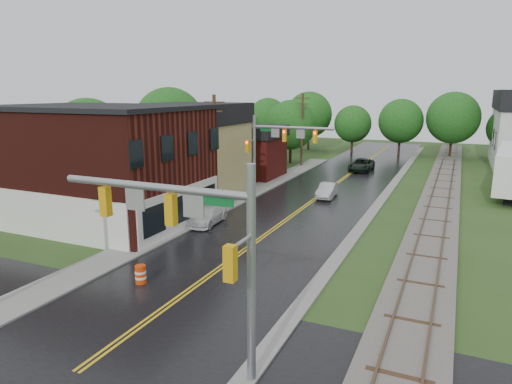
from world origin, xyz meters
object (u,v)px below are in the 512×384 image
Objects in this scene: tree_left_b at (170,124)px; tree_left_c at (236,131)px; traffic_signal_near at (191,228)px; brick_building at (99,164)px; tree_left_e at (292,126)px; construction_barrel at (141,275)px; utility_pole_b at (215,149)px; pickup_white at (208,215)px; tree_left_a at (89,137)px; suv_dark at (362,165)px; utility_pole_c at (302,129)px; sedan_silver at (327,191)px; traffic_signal_far at (276,141)px.

tree_left_c is at bearing 63.44° from tree_left_b.
brick_building is at bearing 140.83° from traffic_signal_near.
brick_building is at bearing -86.86° from tree_left_c.
tree_left_e reaches higher than construction_barrel.
tree_left_b is at bearing 107.61° from brick_building.
utility_pole_b reaches higher than construction_barrel.
tree_left_e is at bearing 93.36° from pickup_white.
tree_left_a is 1.68× the size of suv_dark.
traffic_signal_near is 45.59m from tree_left_e.
pickup_white is (-8.27, 15.16, -4.36)m from traffic_signal_near.
construction_barrel is at bearing 141.60° from traffic_signal_near.
pickup_white is (7.68, 2.16, -3.54)m from brick_building.
tree_left_b is at bearing -132.39° from utility_pole_c.
pickup_white is (2.00, -26.84, -4.11)m from utility_pole_c.
pickup_white is at bearing 15.71° from brick_building.
brick_building is 1.75× the size of tree_left_e.
tree_left_a is 30.29m from suv_dark.
suv_dark is at bearing 73.40° from pickup_white.
utility_pole_b is 13.05m from tree_left_a.
sedan_silver is 22.04m from construction_barrel.
traffic_signal_near is at bearing -38.40° from construction_barrel.
traffic_signal_far is (9.01, 12.00, 0.82)m from brick_building.
utility_pole_b is 23.27m from suv_dark.
tree_left_c is 18.90m from sedan_silver.
traffic_signal_near is at bearing -40.47° from tree_left_a.
utility_pole_b and utility_pole_c have the same top height.
tree_left_a reaches higher than construction_barrel.
brick_building is 15.24× the size of construction_barrel.
utility_pole_b reaches higher than tree_left_c.
utility_pole_b is 1.74× the size of suv_dark.
utility_pole_c is 2.79m from tree_left_e.
tree_left_c reaches higher than pickup_white.
tree_left_c is (4.00, 8.00, -1.21)m from tree_left_b.
utility_pole_b is 16.31m from construction_barrel.
traffic_signal_near is at bearing -87.12° from sedan_silver.
suv_dark is (9.65, -2.28, -4.09)m from tree_left_e.
traffic_signal_far is at bearing 56.32° from utility_pole_b.
pickup_white is (2.00, -4.84, -4.11)m from utility_pole_b.
pickup_white is at bearing -101.89° from suv_dark.
tree_left_c is at bearing 107.05° from pickup_white.
traffic_signal_far is 0.82× the size of utility_pole_b.
brick_building reaches higher than traffic_signal_near.
utility_pole_c reaches higher than tree_left_a.
traffic_signal_near is 0.90× the size of tree_left_e.
traffic_signal_near is 1.90× the size of sedan_silver.
tree_left_e is 2.11× the size of sedan_silver.
suv_dark is 15.03m from sedan_silver.
tree_left_b is (-5.36, 16.90, 1.57)m from brick_building.
utility_pole_b reaches higher than traffic_signal_far.
brick_building reaches higher than tree_left_e.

